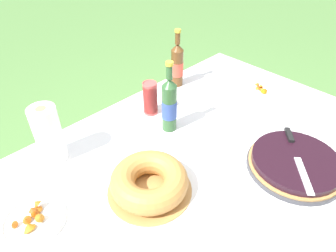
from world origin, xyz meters
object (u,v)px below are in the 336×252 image
at_px(cider_bottle_amber, 177,65).
at_px(berry_tart, 295,164).
at_px(serving_knife, 296,152).
at_px(snack_plate_near, 260,90).
at_px(cup_stack, 150,98).
at_px(cider_bottle_green, 170,104).
at_px(paper_towel_roll, 49,134).
at_px(bundt_cake, 149,182).
at_px(snack_plate_left, 34,219).

bearing_deg(cider_bottle_amber, berry_tart, -100.35).
height_order(serving_knife, snack_plate_near, serving_knife).
distance_m(cider_bottle_amber, snack_plate_near, 0.50).
relative_size(serving_knife, cup_stack, 1.70).
distance_m(cider_bottle_green, snack_plate_near, 0.63).
relative_size(berry_tart, paper_towel_roll, 1.51).
distance_m(bundt_cake, snack_plate_left, 0.42).
bearing_deg(berry_tart, paper_towel_roll, 131.48).
xyz_separation_m(cup_stack, snack_plate_left, (-0.73, -0.20, -0.08)).
distance_m(serving_knife, cup_stack, 0.72).
height_order(bundt_cake, paper_towel_roll, paper_towel_roll).
bearing_deg(cider_bottle_amber, snack_plate_left, -163.49).
relative_size(bundt_cake, snack_plate_near, 1.65).
distance_m(berry_tart, serving_knife, 0.05).
distance_m(serving_knife, bundt_cake, 0.61).
distance_m(berry_tart, cider_bottle_green, 0.59).
xyz_separation_m(snack_plate_near, snack_plate_left, (-1.32, 0.09, 0.00)).
xyz_separation_m(berry_tart, bundt_cake, (-0.50, 0.33, 0.02)).
relative_size(berry_tart, cup_stack, 2.20).
bearing_deg(berry_tart, snack_plate_left, 149.76).
xyz_separation_m(cider_bottle_green, paper_towel_roll, (-0.50, 0.20, -0.01)).
xyz_separation_m(serving_knife, snack_plate_near, (0.41, 0.41, -0.05)).
distance_m(bundt_cake, snack_plate_near, 0.94).
bearing_deg(cider_bottle_green, snack_plate_left, -176.75).
relative_size(berry_tart, snack_plate_near, 1.97).
distance_m(berry_tart, paper_towel_roll, 1.02).
bearing_deg(paper_towel_roll, cider_bottle_amber, 4.34).
bearing_deg(paper_towel_roll, berry_tart, -48.52).
height_order(cider_bottle_green, snack_plate_near, cider_bottle_green).
distance_m(serving_knife, cider_bottle_amber, 0.81).
relative_size(snack_plate_near, snack_plate_left, 0.91).
relative_size(bundt_cake, cider_bottle_amber, 0.97).
bearing_deg(snack_plate_near, serving_knife, -135.19).
distance_m(cider_bottle_green, cider_bottle_amber, 0.42).
height_order(cup_stack, snack_plate_near, cup_stack).
relative_size(serving_knife, snack_plate_near, 1.52).
relative_size(cider_bottle_green, snack_plate_left, 1.63).
bearing_deg(cup_stack, berry_tart, -77.90).
xyz_separation_m(bundt_cake, snack_plate_near, (0.94, 0.09, -0.04)).
height_order(serving_knife, cider_bottle_green, cider_bottle_green).
distance_m(berry_tart, cider_bottle_amber, 0.84).
bearing_deg(cup_stack, bundt_cake, -132.60).
bearing_deg(serving_knife, bundt_cake, -71.87).
distance_m(cider_bottle_amber, paper_towel_roll, 0.82).
bearing_deg(cider_bottle_green, serving_knife, -69.90).
height_order(bundt_cake, snack_plate_left, bundt_cake).
relative_size(berry_tart, cider_bottle_amber, 1.16).
bearing_deg(bundt_cake, paper_towel_roll, 111.58).
bearing_deg(cider_bottle_amber, snack_plate_near, -53.90).
xyz_separation_m(cup_stack, cider_bottle_green, (-0.02, -0.16, 0.05)).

